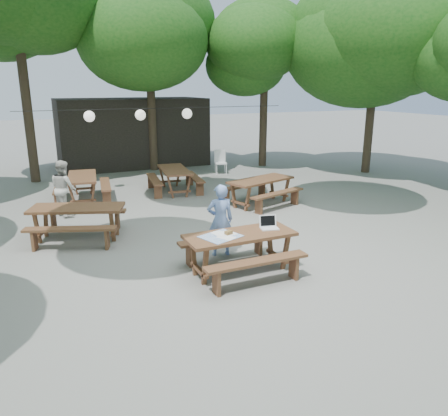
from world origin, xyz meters
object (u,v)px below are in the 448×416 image
Objects in this scene: picnic_table_nw at (78,222)px; woman at (220,220)px; second_person at (64,188)px; main_picnic_table at (240,252)px; plastic_chair at (221,167)px.

woman is at bearing -20.09° from picnic_table_nw.
picnic_table_nw is at bearing 162.55° from second_person.
plastic_chair reaches higher than main_picnic_table.
woman is (2.50, -2.17, 0.35)m from picnic_table_nw.
picnic_table_nw is 1.59× the size of second_person.
plastic_chair is at bearing 68.09° from main_picnic_table.
main_picnic_table is 3.97m from picnic_table_nw.
woman is 1.00× the size of second_person.
woman reaches higher than plastic_chair.
plastic_chair is (5.98, 5.59, -0.13)m from picnic_table_nw.
main_picnic_table is 9.38m from plastic_chair.
woman is at bearing -168.51° from second_person.
main_picnic_table is 5.79m from second_person.
woman is 4.97m from second_person.
woman is at bearing -99.41° from plastic_chair.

